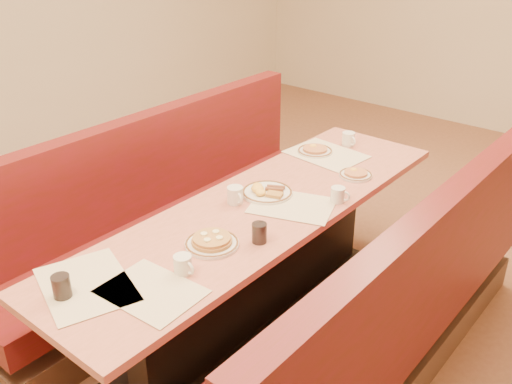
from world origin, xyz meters
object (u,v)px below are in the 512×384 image
Objects in this scene: booth_left at (169,227)px; pancake_plate at (212,242)px; soda_tumbler_mid at (259,233)px; eggs_plate at (266,192)px; coffee_mug_c at (338,195)px; coffee_mug_a at (183,265)px; coffee_mug_d at (349,139)px; soda_tumbler_near at (62,287)px; diner_table at (261,268)px; booth_right at (381,326)px; coffee_mug_b at (235,195)px.

booth_left is 1.00m from pancake_plate.
soda_tumbler_mid is (0.94, -0.27, 0.44)m from booth_left.
coffee_mug_c is at bearing 27.24° from eggs_plate.
booth_left is at bearing 146.20° from coffee_mug_a.
soda_tumbler_mid is at bearing -53.72° from coffee_mug_d.
soda_tumbler_near is 1.05× the size of soda_tumbler_mid.
diner_table is 0.58m from coffee_mug_c.
coffee_mug_d reaches higher than coffee_mug_c.
booth_right reaches higher than soda_tumbler_mid.
coffee_mug_c is (0.27, 0.30, 0.42)m from diner_table.
booth_left is 1.17m from coffee_mug_a.
eggs_plate is 0.48m from soda_tumbler_mid.
diner_table is 0.42m from eggs_plate.
coffee_mug_d is at bearing 95.42° from diner_table.
coffee_mug_b is at bearing -176.44° from booth_right.
booth_left reaches higher than soda_tumbler_near.
diner_table is at bearing 45.09° from coffee_mug_b.
diner_table is at bearing 83.55° from soda_tumbler_near.
pancake_plate reaches higher than diner_table.
booth_left is (-0.73, 0.00, -0.01)m from diner_table.
coffee_mug_d is (-0.03, 0.88, 0.03)m from eggs_plate.
diner_table is 10.11× the size of pancake_plate.
soda_tumbler_near is at bearing -117.17° from coffee_mug_c.
coffee_mug_c is (-0.46, 0.30, 0.43)m from booth_right.
coffee_mug_c is 0.80m from coffee_mug_d.
coffee_mug_a is 1.10× the size of soda_tumbler_near.
coffee_mug_b is 1.15× the size of soda_tumbler_near.
coffee_mug_d reaches higher than pancake_plate.
soda_tumbler_mid reaches higher than coffee_mug_d.
booth_right is 26.15× the size of soda_tumbler_mid.
coffee_mug_a is at bearing -59.68° from coffee_mug_d.
coffee_mug_a reaches higher than eggs_plate.
pancake_plate is at bearing 73.92° from soda_tumbler_near.
booth_right is 22.71× the size of coffee_mug_a.
diner_table is 0.73m from booth_right.
booth_left and booth_right have the same top height.
diner_table is 24.94× the size of soda_tumbler_near.
coffee_mug_a is (-0.61, -0.67, 0.43)m from booth_right.
diner_table is 0.80m from coffee_mug_a.
pancake_plate is 0.43m from coffee_mug_b.
soda_tumbler_near is at bearing -96.45° from diner_table.
diner_table is 22.71× the size of coffee_mug_a.
coffee_mug_d is at bearing 96.37° from pancake_plate.
coffee_mug_b reaches higher than eggs_plate.
coffee_mug_a is at bearing -37.93° from booth_left.
coffee_mug_b is 1.03m from soda_tumbler_near.
booth_left is 1.27m from coffee_mug_d.
coffee_mug_d is 2.10m from soda_tumbler_near.
pancake_plate is 2.25× the size of coffee_mug_a.
soda_tumbler_mid is (0.14, 0.16, 0.03)m from pancake_plate.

